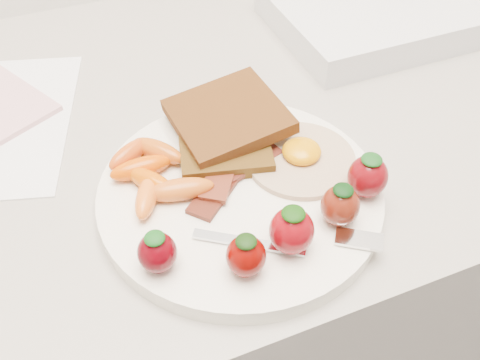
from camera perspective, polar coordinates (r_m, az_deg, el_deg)
name	(u,v)px	position (r m, az deg, el deg)	size (l,w,h in m)	color
counter	(210,312)	(0.97, -3.24, -13.87)	(2.00, 0.60, 0.90)	gray
plate	(240,194)	(0.51, 0.00, -1.49)	(0.27, 0.27, 0.02)	white
toast_lower	(224,144)	(0.54, -1.72, 3.82)	(0.09, 0.09, 0.01)	black
toast_upper	(228,116)	(0.55, -1.32, 6.84)	(0.11, 0.11, 0.01)	black
fried_egg	(301,157)	(0.53, 6.51, 2.46)	(0.11, 0.11, 0.02)	beige
bacon_strips	(228,171)	(0.51, -1.25, 1.01)	(0.11, 0.11, 0.01)	#3D0908
baby_carrots	(153,173)	(0.51, -9.30, 0.70)	(0.09, 0.11, 0.02)	#CF4A00
strawberries	(293,219)	(0.45, 5.63, -4.15)	(0.24, 0.07, 0.05)	#4B0008
fork	(299,241)	(0.46, 6.33, -6.50)	(0.15, 0.08, 0.00)	silver
appliance	(374,14)	(0.79, 14.08, 16.80)	(0.26, 0.21, 0.04)	silver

